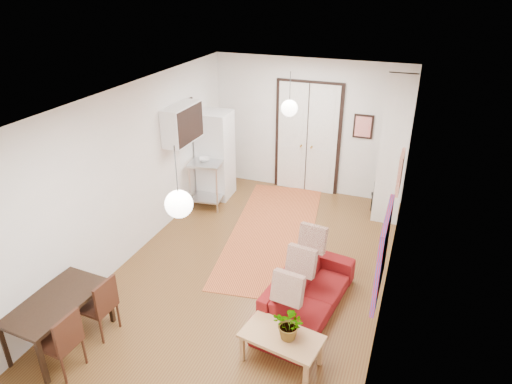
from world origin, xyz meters
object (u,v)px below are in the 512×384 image
(coffee_table, at_px, (282,339))
(black_side_chair, at_px, (382,193))
(dining_table, at_px, (56,305))
(dining_chair_far, at_px, (64,332))
(fridge, at_px, (215,155))
(dining_chair_near, at_px, (100,298))
(kitchen_counter, at_px, (212,170))
(sofa, at_px, (306,294))

(coffee_table, bearing_deg, black_side_chair, 81.30)
(dining_table, bearing_deg, dining_chair_far, -39.02)
(fridge, distance_m, dining_chair_near, 4.38)
(dining_chair_near, height_order, black_side_chair, dining_chair_near)
(kitchen_counter, bearing_deg, dining_chair_far, -94.16)
(dining_table, bearing_deg, coffee_table, 13.80)
(sofa, bearing_deg, kitchen_counter, 52.97)
(kitchen_counter, distance_m, dining_chair_near, 4.17)
(coffee_table, xyz_separation_m, black_side_chair, (0.68, 4.47, 0.09))
(sofa, distance_m, dining_chair_near, 2.84)
(dining_table, relative_size, dining_chair_near, 1.50)
(fridge, bearing_deg, dining_chair_far, -88.99)
(black_side_chair, bearing_deg, coffee_table, 70.01)
(sofa, xyz_separation_m, dining_table, (-2.84, -1.75, 0.33))
(dining_chair_near, distance_m, black_side_chair, 5.68)
(coffee_table, height_order, dining_chair_far, dining_chair_far)
(dining_table, bearing_deg, kitchen_counter, 90.00)
(sofa, height_order, kitchen_counter, kitchen_counter)
(coffee_table, xyz_separation_m, dining_chair_near, (-2.48, -0.25, 0.13))
(coffee_table, height_order, fridge, fridge)
(fridge, bearing_deg, sofa, -49.60)
(kitchen_counter, bearing_deg, sofa, -53.03)
(dining_chair_near, bearing_deg, coffee_table, 99.30)
(coffee_table, height_order, kitchen_counter, kitchen_counter)
(sofa, bearing_deg, dining_chair_far, 136.65)
(kitchen_counter, height_order, dining_chair_far, kitchen_counter)
(dining_table, distance_m, dining_chair_near, 0.56)
(dining_chair_near, height_order, dining_chair_far, same)
(kitchen_counter, bearing_deg, fridge, 81.58)
(kitchen_counter, xyz_separation_m, fridge, (0.00, 0.19, 0.28))
(coffee_table, relative_size, dining_table, 0.81)
(sofa, xyz_separation_m, fridge, (-2.84, 3.04, 0.64))
(coffee_table, distance_m, fridge, 4.99)
(sofa, height_order, coffee_table, sofa)
(sofa, height_order, dining_chair_near, dining_chair_near)
(sofa, bearing_deg, dining_chair_near, 125.54)
(dining_table, distance_m, black_side_chair, 6.23)
(kitchen_counter, height_order, dining_chair_near, kitchen_counter)
(coffee_table, relative_size, dining_chair_near, 1.21)
(sofa, relative_size, fridge, 1.09)
(dining_table, height_order, dining_chair_near, dining_chair_near)
(black_side_chair, bearing_deg, sofa, 67.98)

